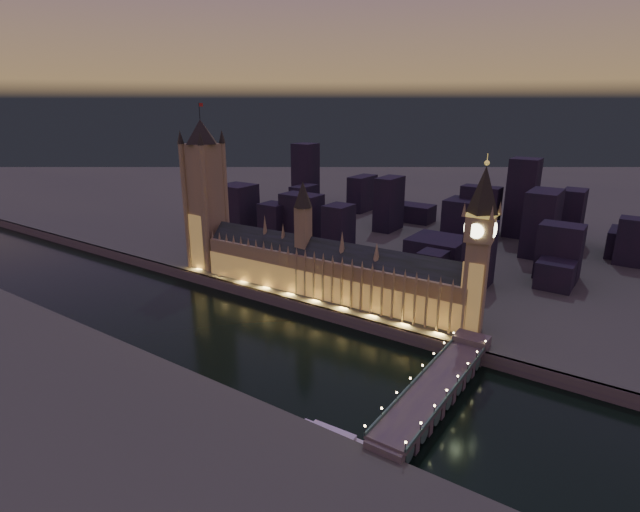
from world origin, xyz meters
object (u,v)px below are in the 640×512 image
Objects in this scene: victoria_tower at (205,188)px; westminster_bridge at (438,388)px; elizabeth_tower at (479,237)px; river_boat at (332,436)px; palace_of_westminster at (326,270)px.

victoria_tower is 1.14× the size of westminster_bridge.
river_boat is at bearing -99.16° from elizabeth_tower.
palace_of_westminster is at bearing 149.13° from westminster_bridge.
victoria_tower reaches higher than elizabeth_tower.
westminster_bridge is at bearing -84.61° from elizabeth_tower.
westminster_bridge is at bearing 64.95° from river_boat.
palace_of_westminster reaches higher than river_boat.
victoria_tower is 3.27× the size of river_boat.
victoria_tower reaches higher than palace_of_westminster.
palace_of_westminster is 110.11m from elizabeth_tower.
elizabeth_tower is 0.92× the size of westminster_bridge.
westminster_bridge is 2.88× the size of river_boat.
westminster_bridge is at bearing -16.26° from victoria_tower.
elizabeth_tower is 88.71m from westminster_bridge.
elizabeth_tower is at bearing 80.84° from river_boat.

